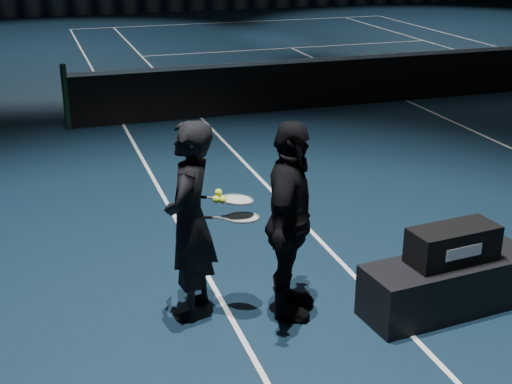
{
  "coord_description": "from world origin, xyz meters",
  "views": [
    {
      "loc": [
        -6.97,
        -11.94,
        3.3
      ],
      "look_at": [
        -5.23,
        -6.58,
        1.14
      ],
      "focal_mm": 50.0,
      "sensor_mm": 36.0,
      "label": 1
    }
  ],
  "objects_px": {
    "racket_bag": "(453,244)",
    "player_a": "(190,221)",
    "racket_lower": "(243,218)",
    "racket_upper": "(237,200)",
    "tennis_balls": "(219,198)",
    "player_b": "(289,222)",
    "player_bench": "(448,285)"
  },
  "relations": [
    {
      "from": "player_a",
      "to": "tennis_balls",
      "type": "xyz_separation_m",
      "value": [
        0.24,
        -0.08,
        0.22
      ]
    },
    {
      "from": "player_bench",
      "to": "player_a",
      "type": "height_order",
      "value": "player_a"
    },
    {
      "from": "racket_upper",
      "to": "tennis_balls",
      "type": "distance_m",
      "value": 0.15
    },
    {
      "from": "racket_lower",
      "to": "player_b",
      "type": "bearing_deg",
      "value": -0.0
    },
    {
      "from": "racket_bag",
      "to": "player_b",
      "type": "relative_size",
      "value": 0.45
    },
    {
      "from": "player_a",
      "to": "player_b",
      "type": "height_order",
      "value": "same"
    },
    {
      "from": "player_bench",
      "to": "racket_upper",
      "type": "height_order",
      "value": "racket_upper"
    },
    {
      "from": "racket_upper",
      "to": "tennis_balls",
      "type": "relative_size",
      "value": 5.67
    },
    {
      "from": "player_a",
      "to": "racket_upper",
      "type": "bearing_deg",
      "value": 106.64
    },
    {
      "from": "player_bench",
      "to": "tennis_balls",
      "type": "height_order",
      "value": "tennis_balls"
    },
    {
      "from": "player_b",
      "to": "racket_upper",
      "type": "bearing_deg",
      "value": 96.51
    },
    {
      "from": "racket_upper",
      "to": "player_a",
      "type": "bearing_deg",
      "value": -178.29
    },
    {
      "from": "racket_lower",
      "to": "racket_upper",
      "type": "bearing_deg",
      "value": 141.34
    },
    {
      "from": "player_bench",
      "to": "player_a",
      "type": "bearing_deg",
      "value": 157.75
    },
    {
      "from": "player_bench",
      "to": "racket_lower",
      "type": "relative_size",
      "value": 2.36
    },
    {
      "from": "player_b",
      "to": "tennis_balls",
      "type": "bearing_deg",
      "value": 101.1
    },
    {
      "from": "racket_lower",
      "to": "tennis_balls",
      "type": "height_order",
      "value": "tennis_balls"
    },
    {
      "from": "racket_bag",
      "to": "racket_upper",
      "type": "bearing_deg",
      "value": 157.0
    },
    {
      "from": "player_b",
      "to": "racket_lower",
      "type": "xyz_separation_m",
      "value": [
        -0.38,
        0.13,
        0.04
      ]
    },
    {
      "from": "racket_bag",
      "to": "racket_upper",
      "type": "height_order",
      "value": "racket_upper"
    },
    {
      "from": "player_b",
      "to": "player_a",
      "type": "bearing_deg",
      "value": 101.59
    },
    {
      "from": "player_a",
      "to": "tennis_balls",
      "type": "distance_m",
      "value": 0.34
    },
    {
      "from": "player_a",
      "to": "racket_upper",
      "type": "distance_m",
      "value": 0.44
    },
    {
      "from": "racket_bag",
      "to": "tennis_balls",
      "type": "height_order",
      "value": "tennis_balls"
    },
    {
      "from": "player_bench",
      "to": "player_b",
      "type": "height_order",
      "value": "player_b"
    },
    {
      "from": "racket_upper",
      "to": "player_bench",
      "type": "bearing_deg",
      "value": -2.57
    },
    {
      "from": "player_b",
      "to": "racket_bag",
      "type": "bearing_deg",
      "value": -74.94
    },
    {
      "from": "player_b",
      "to": "racket_upper",
      "type": "relative_size",
      "value": 2.61
    },
    {
      "from": "racket_lower",
      "to": "racket_upper",
      "type": "xyz_separation_m",
      "value": [
        -0.03,
        0.05,
        0.15
      ]
    },
    {
      "from": "player_bench",
      "to": "racket_bag",
      "type": "distance_m",
      "value": 0.4
    },
    {
      "from": "player_b",
      "to": "racket_lower",
      "type": "height_order",
      "value": "player_b"
    },
    {
      "from": "racket_bag",
      "to": "player_a",
      "type": "bearing_deg",
      "value": 157.75
    }
  ]
}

